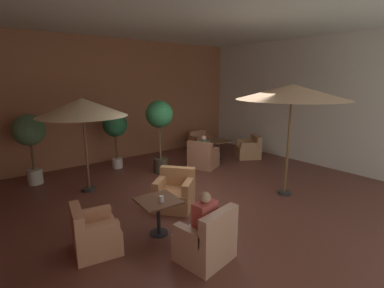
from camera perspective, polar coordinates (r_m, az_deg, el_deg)
name	(u,v)px	position (r m, az deg, el deg)	size (l,w,h in m)	color
ground_plane	(203,196)	(7.13, 2.25, -10.36)	(9.44, 8.92, 0.02)	brown
wall_back_brick	(122,100)	(10.34, -13.85, 8.49)	(9.44, 0.08, 4.14)	#A26444
wall_right_plain	(312,102)	(10.25, 22.96, 7.81)	(0.08, 8.92, 4.14)	silver
ceiling_slab	(205,14)	(6.68, 2.59, 24.67)	(9.44, 8.92, 0.06)	silver
cafe_table_front_left	(158,207)	(5.32, -6.80, -12.44)	(0.76, 0.76, 0.68)	black
armchair_front_left_north	(175,194)	(6.41, -3.48, -9.92)	(1.12, 1.12, 0.85)	tan
armchair_front_left_east	(94,234)	(5.18, -19.08, -16.78)	(0.82, 0.86, 0.81)	tan
armchair_front_left_south	(207,241)	(4.71, 2.96, -18.85)	(0.90, 0.83, 0.90)	tan
cafe_table_front_right	(217,144)	(10.16, 5.09, 0.04)	(0.82, 0.82, 0.68)	black
armchair_front_right_north	(249,149)	(10.51, 11.33, -1.06)	(1.06, 1.04, 0.81)	tan
armchair_front_right_east	(201,144)	(11.18, 1.72, 0.02)	(0.85, 0.87, 0.81)	tan
armchair_front_right_south	(203,158)	(9.17, 2.23, -2.77)	(1.03, 1.06, 0.90)	tan
patio_umbrella_tall_red	(82,108)	(7.38, -21.16, 6.84)	(2.14, 2.14, 2.37)	#2D2D2D
patio_umbrella_center_beige	(292,93)	(7.02, 19.49, 9.73)	(2.58, 2.58, 2.69)	#2D2D2D
potted_tree_left_corner	(159,121)	(8.47, -6.56, 4.60)	(0.81, 0.81, 2.20)	#3F3729
potted_tree_mid_left	(115,128)	(9.23, -15.19, 3.19)	(0.76, 0.76, 1.79)	silver
potted_tree_mid_right	(29,135)	(8.64, -29.86, 1.62)	(0.83, 0.83, 1.91)	beige
patron_blue_shirt	(204,146)	(9.11, 2.38, -0.38)	(0.35, 0.40, 0.60)	#50775A
patron_by_window	(205,215)	(4.53, 2.60, -14.15)	(0.42, 0.28, 0.68)	#B9463D
iced_drink_cup	(162,199)	(5.16, -6.11, -10.89)	(0.08, 0.08, 0.11)	white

